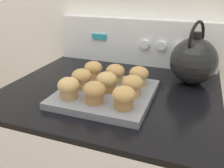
# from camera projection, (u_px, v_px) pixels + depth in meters

# --- Properties ---
(control_panel) EXTENTS (0.72, 0.07, 0.20)m
(control_panel) POSITION_uv_depth(u_px,v_px,m) (135.00, 42.00, 1.06)
(control_panel) COLOR white
(control_panel) RESTS_ON stove_range
(muffin_pan) EXTENTS (0.30, 0.30, 0.02)m
(muffin_pan) POSITION_uv_depth(u_px,v_px,m) (106.00, 94.00, 0.77)
(muffin_pan) COLOR slate
(muffin_pan) RESTS_ON stove_range
(muffin_r0_c0) EXTENTS (0.07, 0.07, 0.06)m
(muffin_r0_c0) POSITION_uv_depth(u_px,v_px,m) (69.00, 87.00, 0.71)
(muffin_r0_c0) COLOR #A37A4C
(muffin_r0_c0) RESTS_ON muffin_pan
(muffin_r0_c1) EXTENTS (0.07, 0.07, 0.06)m
(muffin_r0_c1) POSITION_uv_depth(u_px,v_px,m) (94.00, 92.00, 0.68)
(muffin_r0_c1) COLOR olive
(muffin_r0_c1) RESTS_ON muffin_pan
(muffin_r0_c2) EXTENTS (0.07, 0.07, 0.06)m
(muffin_r0_c2) POSITION_uv_depth(u_px,v_px,m) (124.00, 97.00, 0.65)
(muffin_r0_c2) COLOR olive
(muffin_r0_c2) RESTS_ON muffin_pan
(muffin_r1_c0) EXTENTS (0.07, 0.07, 0.06)m
(muffin_r1_c0) POSITION_uv_depth(u_px,v_px,m) (82.00, 78.00, 0.78)
(muffin_r1_c0) COLOR tan
(muffin_r1_c0) RESTS_ON muffin_pan
(muffin_r1_c1) EXTENTS (0.07, 0.07, 0.06)m
(muffin_r1_c1) POSITION_uv_depth(u_px,v_px,m) (107.00, 81.00, 0.75)
(muffin_r1_c1) COLOR olive
(muffin_r1_c1) RESTS_ON muffin_pan
(muffin_r1_c2) EXTENTS (0.07, 0.07, 0.06)m
(muffin_r1_c2) POSITION_uv_depth(u_px,v_px,m) (132.00, 85.00, 0.72)
(muffin_r1_c2) COLOR tan
(muffin_r1_c2) RESTS_ON muffin_pan
(muffin_r2_c0) EXTENTS (0.07, 0.07, 0.06)m
(muffin_r2_c0) POSITION_uv_depth(u_px,v_px,m) (93.00, 70.00, 0.85)
(muffin_r2_c0) COLOR tan
(muffin_r2_c0) RESTS_ON muffin_pan
(muffin_r2_c1) EXTENTS (0.07, 0.07, 0.06)m
(muffin_r2_c1) POSITION_uv_depth(u_px,v_px,m) (115.00, 73.00, 0.82)
(muffin_r2_c1) COLOR tan
(muffin_r2_c1) RESTS_ON muffin_pan
(muffin_r2_c2) EXTENTS (0.07, 0.07, 0.06)m
(muffin_r2_c2) POSITION_uv_depth(u_px,v_px,m) (139.00, 75.00, 0.80)
(muffin_r2_c2) COLOR tan
(muffin_r2_c2) RESTS_ON muffin_pan
(tea_kettle) EXTENTS (0.17, 0.20, 0.23)m
(tea_kettle) POSITION_uv_depth(u_px,v_px,m) (194.00, 60.00, 0.85)
(tea_kettle) COLOR black
(tea_kettle) RESTS_ON stove_range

